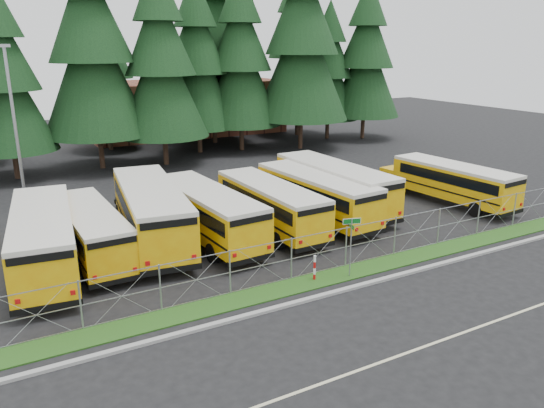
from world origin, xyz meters
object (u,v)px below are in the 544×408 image
at_px(bus_0, 44,240).
at_px(bus_1, 90,233).
at_px(bus_6, 330,187).
at_px(bus_east, 449,183).
at_px(street_sign, 351,235).
at_px(striped_bollard, 315,268).
at_px(bus_2, 150,213).
at_px(bus_4, 267,206).
at_px(bus_3, 205,214).
at_px(light_standard, 15,122).
at_px(bus_5, 312,196).

height_order(bus_0, bus_1, bus_0).
bearing_deg(bus_6, bus_east, -20.63).
relative_size(bus_6, street_sign, 4.04).
height_order(street_sign, striped_bollard, street_sign).
distance_m(street_sign, striped_bollard, 2.20).
bearing_deg(bus_2, bus_4, -3.57).
bearing_deg(bus_east, striped_bollard, -162.78).
height_order(bus_3, striped_bollard, bus_3).
bearing_deg(bus_east, bus_4, 169.70).
xyz_separation_m(bus_1, bus_2, (3.24, 0.72, 0.28)).
xyz_separation_m(bus_0, light_standard, (0.09, 11.30, 4.02)).
bearing_deg(bus_6, bus_3, -174.26).
height_order(bus_4, light_standard, light_standard).
xyz_separation_m(bus_1, bus_6, (14.90, 0.83, 0.20)).
relative_size(street_sign, striped_bollard, 2.34).
relative_size(bus_0, bus_east, 1.12).
height_order(bus_1, bus_6, bus_6).
height_order(bus_6, striped_bollard, bus_6).
distance_m(bus_2, light_standard, 12.00).
bearing_deg(bus_0, striped_bollard, -27.94).
relative_size(striped_bollard, light_standard, 0.12).
xyz_separation_m(bus_5, light_standard, (-14.90, 11.01, 4.09)).
bearing_deg(bus_3, bus_1, 172.92).
bearing_deg(street_sign, bus_4, 90.97).
bearing_deg(bus_east, bus_2, 167.79).
height_order(bus_0, street_sign, bus_0).
distance_m(bus_4, street_sign, 7.59).
xyz_separation_m(bus_2, bus_6, (11.66, 0.11, -0.08)).
bearing_deg(bus_4, striped_bollard, -103.01).
height_order(bus_1, bus_2, bus_2).
bearing_deg(striped_bollard, bus_1, 136.85).
bearing_deg(light_standard, bus_east, -26.95).
distance_m(bus_1, bus_2, 3.33).
bearing_deg(bus_east, bus_1, 170.65).
bearing_deg(bus_4, bus_6, 13.29).
xyz_separation_m(bus_3, street_sign, (3.86, -7.76, 0.62)).
distance_m(bus_3, light_standard, 14.23).
relative_size(bus_0, striped_bollard, 9.40).
distance_m(bus_4, bus_east, 13.03).
bearing_deg(bus_3, bus_5, -3.19).
bearing_deg(bus_1, bus_4, -4.71).
xyz_separation_m(bus_3, striped_bollard, (2.27, -7.29, -0.82)).
relative_size(bus_1, bus_4, 0.95).
bearing_deg(street_sign, bus_5, 68.48).
bearing_deg(light_standard, bus_1, -79.05).
relative_size(bus_3, striped_bollard, 9.02).
xyz_separation_m(street_sign, light_standard, (-11.81, 18.83, 3.47)).
distance_m(bus_5, striped_bollard, 8.75).
xyz_separation_m(bus_2, striped_bollard, (4.90, -8.35, -0.97)).
xyz_separation_m(bus_0, bus_6, (17.07, 1.40, 0.01)).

